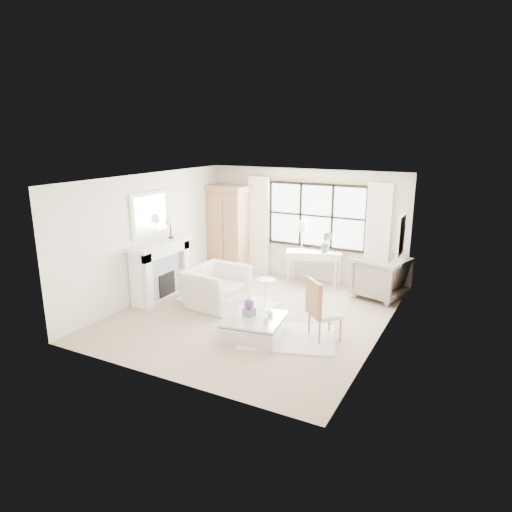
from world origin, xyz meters
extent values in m
plane|color=tan|center=(0.00, 0.00, 0.00)|extent=(5.50, 5.50, 0.00)
plane|color=white|center=(0.00, 0.00, 2.70)|extent=(5.50, 5.50, 0.00)
plane|color=beige|center=(0.00, 2.75, 1.35)|extent=(5.00, 0.00, 5.00)
plane|color=white|center=(0.00, -2.75, 1.35)|extent=(5.00, 0.00, 5.00)
plane|color=white|center=(-2.50, 0.00, 1.35)|extent=(0.00, 5.50, 5.50)
plane|color=white|center=(2.50, 0.00, 1.35)|extent=(0.00, 5.50, 5.50)
cube|color=silver|center=(0.30, 2.73, 1.60)|extent=(2.40, 0.02, 1.50)
cylinder|color=#A58139|center=(0.30, 2.67, 2.47)|extent=(3.30, 0.04, 0.04)
cube|color=white|center=(-1.20, 2.65, 1.24)|extent=(0.55, 0.10, 2.47)
cube|color=white|center=(1.80, 2.65, 1.24)|extent=(0.55, 0.10, 2.47)
cube|color=white|center=(-2.29, 0.00, 0.59)|extent=(0.34, 1.50, 1.18)
cube|color=silver|center=(-2.12, 0.00, 0.53)|extent=(0.03, 1.22, 0.97)
cube|color=black|center=(-2.11, 0.00, 0.32)|extent=(0.06, 0.52, 0.50)
cube|color=white|center=(-2.25, 0.00, 1.22)|extent=(0.58, 1.66, 0.08)
cube|color=silver|center=(-2.47, 0.00, 1.84)|extent=(0.05, 1.15, 0.95)
cube|color=silver|center=(-2.44, 0.00, 1.84)|extent=(0.02, 1.00, 0.80)
cube|color=white|center=(2.47, 1.70, 1.55)|extent=(0.04, 0.62, 0.82)
cube|color=#B6A58D|center=(2.45, 1.70, 1.55)|extent=(0.01, 0.52, 0.72)
cylinder|color=black|center=(-2.23, 0.38, 1.27)|extent=(0.12, 0.12, 0.03)
cylinder|color=black|center=(-2.23, 0.38, 1.44)|extent=(0.03, 0.03, 0.30)
cone|color=beige|center=(-2.23, 0.38, 1.68)|extent=(0.22, 0.22, 0.18)
cube|color=tan|center=(-1.96, 2.44, 1.05)|extent=(1.06, 0.70, 2.10)
cube|color=tan|center=(-1.96, 2.44, 2.17)|extent=(1.19, 0.81, 0.14)
cube|color=white|center=(0.38, 2.45, 0.68)|extent=(1.31, 0.80, 0.14)
cube|color=white|center=(0.38, 2.45, 0.77)|extent=(1.38, 0.86, 0.06)
cylinder|color=gold|center=(0.06, 2.46, 0.82)|extent=(0.14, 0.14, 0.03)
cylinder|color=gold|center=(0.06, 2.46, 1.06)|extent=(0.02, 0.02, 0.46)
cone|color=beige|center=(0.06, 2.46, 1.38)|extent=(0.28, 0.28, 0.22)
imported|color=#516745|center=(0.67, 2.45, 1.06)|extent=(0.29, 0.24, 0.51)
cylinder|color=white|center=(-0.08, 0.79, 0.01)|extent=(0.26, 0.26, 0.03)
cylinder|color=white|center=(-0.08, 0.79, 0.25)|extent=(0.06, 0.06, 0.44)
cylinder|color=silver|center=(-0.08, 0.79, 0.49)|extent=(0.40, 0.40, 0.03)
cube|color=white|center=(-0.78, 0.36, 0.02)|extent=(2.16, 1.77, 0.03)
cube|color=silver|center=(1.06, -0.63, 0.02)|extent=(1.98, 1.72, 0.03)
imported|color=silver|center=(-0.94, 0.16, 0.40)|extent=(1.18, 1.32, 0.80)
imported|color=gray|center=(2.02, 2.21, 0.47)|extent=(1.27, 1.25, 0.93)
cube|color=beige|center=(1.64, -0.35, 0.46)|extent=(0.66, 0.66, 0.07)
cube|color=#AB7247|center=(1.48, -0.51, 0.78)|extent=(0.38, 0.37, 0.60)
cube|color=white|center=(0.52, -0.88, 0.16)|extent=(1.14, 1.14, 0.32)
cube|color=silver|center=(0.52, -0.88, 0.36)|extent=(1.14, 1.14, 0.04)
cube|color=slate|center=(0.40, -0.84, 0.45)|extent=(0.22, 0.22, 0.13)
sphere|color=#66327D|center=(0.40, -0.84, 0.60)|extent=(0.18, 0.18, 0.18)
cylinder|color=white|center=(0.82, -1.02, 0.44)|extent=(0.08, 0.08, 0.12)
imported|color=silver|center=(0.73, -0.67, 0.45)|extent=(0.14, 0.14, 0.14)
camera|label=1|loc=(4.01, -7.47, 3.53)|focal=32.00mm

